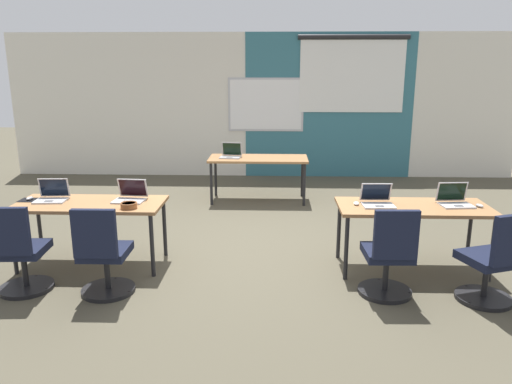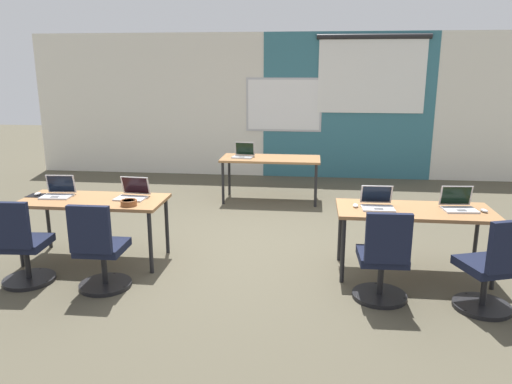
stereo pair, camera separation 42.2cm
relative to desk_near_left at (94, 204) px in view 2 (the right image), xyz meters
name	(u,v)px [view 2 (the right image)]	position (x,y,z in m)	size (l,w,h in m)	color
ground_plane	(255,247)	(1.75, 0.60, -0.66)	(24.00, 24.00, 0.00)	#4C4738
back_wall_assembly	(282,105)	(1.80, 4.80, 0.75)	(10.00, 0.27, 2.80)	silver
desk_near_left	(94,204)	(0.00, 0.00, 0.00)	(1.60, 0.70, 0.72)	olive
desk_near_right	(415,215)	(3.50, 0.00, 0.00)	(1.60, 0.70, 0.72)	olive
desk_far_center	(271,161)	(1.75, 2.80, 0.00)	(1.60, 0.70, 0.72)	olive
laptop_far_left	(243,154)	(1.30, 2.80, 0.11)	(0.36, 0.31, 0.24)	#9E9EA3
laptop_near_left_inner	(132,194)	(0.42, 0.09, 0.11)	(0.35, 0.32, 0.23)	#B7B7BC
chair_near_left_inner	(100,254)	(0.38, -0.76, -0.28)	(0.52, 0.54, 0.92)	black
laptop_near_right_end	(458,205)	(3.94, 0.04, 0.11)	(0.36, 0.31, 0.23)	#B7B7BC
mouse_near_right_end	(484,211)	(4.18, -0.03, 0.08)	(0.09, 0.11, 0.03)	#B2B2B7
chair_near_right_end	(491,273)	(4.04, -0.80, -0.28)	(0.56, 0.61, 0.92)	black
laptop_near_right_inner	(377,203)	(3.11, 0.01, 0.11)	(0.34, 0.32, 0.22)	#B7B7BC
mouse_near_right_inner	(356,205)	(2.89, 0.01, 0.08)	(0.06, 0.10, 0.03)	silver
chair_near_right_inner	(383,264)	(3.10, -0.69, -0.28)	(0.52, 0.55, 0.92)	black
laptop_near_left_end	(58,192)	(-0.45, 0.07, 0.11)	(0.35, 0.30, 0.23)	#B7B7BC
mousepad_near_left_end	(38,195)	(-0.70, 0.07, 0.06)	(0.22, 0.19, 0.00)	black
mouse_near_left_end	(38,194)	(-0.70, 0.07, 0.08)	(0.07, 0.11, 0.03)	#B2B2B7
chair_near_left_end	(22,250)	(-0.45, -0.73, -0.28)	(0.52, 0.55, 0.92)	black
snack_bowl	(129,202)	(0.49, -0.21, 0.10)	(0.18, 0.18, 0.06)	brown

